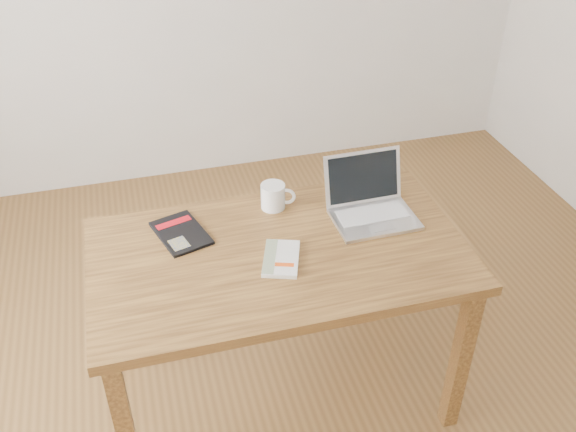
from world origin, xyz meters
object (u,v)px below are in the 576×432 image
object	(u,v)px
laptop	(370,204)
black_guidebook	(181,233)
white_guidebook	(281,259)
coffee_mug	(274,196)
desk	(279,270)

from	to	relation	value
laptop	black_guidebook	bearing A→B (deg)	174.34
white_guidebook	laptop	size ratio (longest dim) A/B	0.72
laptop	coffee_mug	distance (m)	0.37
coffee_mug	white_guidebook	bearing A→B (deg)	-83.00
laptop	coffee_mug	size ratio (longest dim) A/B	2.36
desk	white_guidebook	distance (m)	0.11
desk	coffee_mug	distance (m)	0.31
black_guidebook	laptop	bearing A→B (deg)	-21.17
white_guidebook	laptop	distance (m)	0.44
white_guidebook	black_guidebook	xyz separation A→B (m)	(-0.32, 0.24, -0.00)
black_guidebook	white_guidebook	bearing A→B (deg)	-54.13
desk	coffee_mug	bearing A→B (deg)	79.38
white_guidebook	coffee_mug	bearing A→B (deg)	99.05
white_guidebook	coffee_mug	distance (m)	0.33
black_guidebook	laptop	world-z (taller)	laptop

